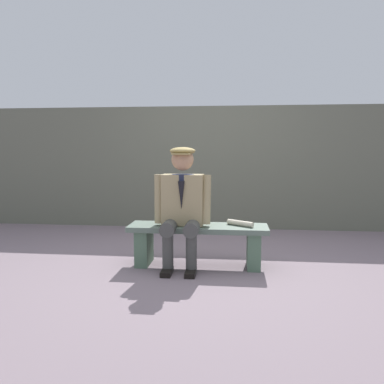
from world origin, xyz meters
name	(u,v)px	position (x,y,z in m)	size (l,w,h in m)	color
ground_plane	(198,265)	(0.00, 0.00, 0.00)	(30.00, 30.00, 0.00)	slate
bench	(198,238)	(0.00, 0.00, 0.29)	(1.45, 0.40, 0.43)	#56675B
seated_man	(182,202)	(0.16, 0.06, 0.68)	(0.60, 0.56, 1.25)	#988860
rolled_magazine	(240,223)	(-0.44, -0.01, 0.46)	(0.06, 0.06, 0.30)	beige
stadium_wall	(211,168)	(0.00, -2.09, 0.94)	(12.00, 0.24, 1.88)	#5E6152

